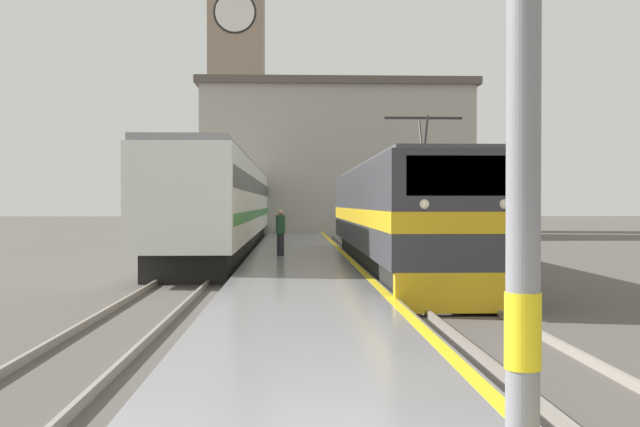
# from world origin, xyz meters

# --- Properties ---
(ground_plane) EXTENTS (200.00, 200.00, 0.00)m
(ground_plane) POSITION_xyz_m (0.00, 30.00, 0.00)
(ground_plane) COLOR #514C47
(platform) EXTENTS (3.69, 140.00, 0.39)m
(platform) POSITION_xyz_m (0.00, 25.00, 0.19)
(platform) COLOR gray
(platform) RESTS_ON ground
(rail_track_near) EXTENTS (2.83, 140.00, 0.16)m
(rail_track_near) POSITION_xyz_m (3.15, 25.00, 0.03)
(rail_track_near) COLOR #514C47
(rail_track_near) RESTS_ON ground
(rail_track_far) EXTENTS (2.83, 140.00, 0.16)m
(rail_track_far) POSITION_xyz_m (-3.31, 25.00, 0.03)
(rail_track_far) COLOR #514C47
(rail_track_far) RESTS_ON ground
(locomotive_train) EXTENTS (2.92, 18.75, 4.53)m
(locomotive_train) POSITION_xyz_m (3.15, 20.79, 1.82)
(locomotive_train) COLOR black
(locomotive_train) RESTS_ON ground
(passenger_train) EXTENTS (2.92, 51.96, 4.14)m
(passenger_train) POSITION_xyz_m (-3.31, 42.59, 2.22)
(passenger_train) COLOR black
(passenger_train) RESTS_ON ground
(person_on_platform) EXTENTS (0.34, 0.34, 1.68)m
(person_on_platform) POSITION_xyz_m (-0.69, 23.93, 1.27)
(person_on_platform) COLOR #23232D
(person_on_platform) RESTS_ON platform
(clock_tower) EXTENTS (5.77, 5.77, 25.46)m
(clock_tower) POSITION_xyz_m (-4.97, 61.22, 13.64)
(clock_tower) COLOR gray
(clock_tower) RESTS_ON ground
(station_building) EXTENTS (18.66, 8.32, 10.54)m
(station_building) POSITION_xyz_m (2.77, 49.10, 5.30)
(station_building) COLOR #A8A399
(station_building) RESTS_ON ground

